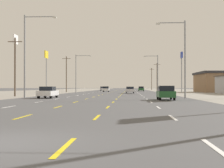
# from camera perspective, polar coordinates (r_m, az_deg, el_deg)

# --- Properties ---
(ground_plane) EXTENTS (572.00, 572.00, 0.00)m
(ground_plane) POSITION_cam_1_polar(r_m,az_deg,el_deg) (74.21, 0.58, -1.60)
(ground_plane) COLOR #4C4C4F
(lot_apron_left) EXTENTS (28.00, 440.00, 0.01)m
(lot_apron_left) POSITION_cam_1_polar(r_m,az_deg,el_deg) (79.26, -17.60, -1.50)
(lot_apron_left) COLOR gray
(lot_apron_left) RESTS_ON ground
(lane_markings) EXTENTS (10.64, 227.60, 0.01)m
(lane_markings) POSITION_cam_1_polar(r_m,az_deg,el_deg) (112.68, 1.45, -1.22)
(lane_markings) COLOR white
(lane_markings) RESTS_ON ground
(signal_span_wire) EXTENTS (26.92, 0.52, 9.43)m
(signal_span_wire) POSITION_cam_1_polar(r_m,az_deg,el_deg) (17.00, -8.42, 13.53)
(signal_span_wire) COLOR brown
(signal_span_wire) RESTS_ON ground
(hatchback_far_right_nearest) EXTENTS (1.72, 3.90, 1.54)m
(hatchback_far_right_nearest) POSITION_cam_1_polar(r_m,az_deg,el_deg) (35.88, 9.37, -1.51)
(hatchback_far_right_nearest) COLOR #235B2D
(hatchback_far_right_nearest) RESTS_ON ground
(sedan_far_left_near) EXTENTS (1.80, 4.50, 1.46)m
(sedan_far_left_near) POSITION_cam_1_polar(r_m,az_deg,el_deg) (42.02, -11.14, -1.40)
(sedan_far_left_near) COLOR white
(sedan_far_left_near) RESTS_ON ground
(sedan_inner_right_mid) EXTENTS (1.80, 4.50, 1.46)m
(sedan_inner_right_mid) POSITION_cam_1_polar(r_m,az_deg,el_deg) (72.30, 3.17, -1.02)
(sedan_inner_right_mid) COLOR silver
(sedan_inner_right_mid) RESTS_ON ground
(hatchback_inner_left_midfar) EXTENTS (1.72, 3.90, 1.54)m
(hatchback_inner_left_midfar) POSITION_cam_1_polar(r_m,az_deg,el_deg) (94.58, -1.04, -0.88)
(hatchback_inner_left_midfar) COLOR white
(hatchback_inner_left_midfar) RESTS_ON ground
(hatchback_far_right_far) EXTENTS (1.72, 3.90, 1.54)m
(hatchback_far_right_far) POSITION_cam_1_polar(r_m,az_deg,el_deg) (104.94, 5.10, -0.84)
(hatchback_far_right_far) COLOR #235B2D
(hatchback_far_right_far) RESTS_ON ground
(hatchback_far_left_farther) EXTENTS (1.72, 3.90, 1.54)m
(hatchback_far_left_farther) POSITION_cam_1_polar(r_m,az_deg,el_deg) (123.28, -1.64, -0.79)
(hatchback_far_left_farther) COLOR silver
(hatchback_far_left_farther) RESTS_ON ground
(storefront_right_row_2) EXTENTS (10.55, 16.08, 5.41)m
(storefront_right_row_2) POSITION_cam_1_polar(r_m,az_deg,el_deg) (91.98, 17.97, 0.34)
(storefront_right_row_2) COLOR #8C6B4C
(storefront_right_row_2) RESTS_ON ground
(pole_sign_left_row_1) EXTENTS (0.24, 2.14, 10.92)m
(pole_sign_left_row_1) POSITION_cam_1_polar(r_m,az_deg,el_deg) (62.22, -16.51, 5.79)
(pole_sign_left_row_1) COLOR gray
(pole_sign_left_row_1) RESTS_ON ground
(pole_sign_left_row_2) EXTENTS (0.24, 2.79, 10.16)m
(pole_sign_left_row_2) POSITION_cam_1_polar(r_m,az_deg,el_deg) (81.08, -11.39, 4.15)
(pole_sign_left_row_2) COLOR gray
(pole_sign_left_row_2) RESTS_ON ground
(pole_sign_right_row_2) EXTENTS (0.24, 1.91, 9.15)m
(pole_sign_right_row_2) POSITION_cam_1_polar(r_m,az_deg,el_deg) (74.14, 12.06, 3.63)
(pole_sign_right_row_2) COLOR gray
(pole_sign_right_row_2) RESTS_ON ground
(streetlight_left_row_0) EXTENTS (4.22, 0.26, 10.63)m
(streetlight_left_row_0) POSITION_cam_1_polar(r_m,az_deg,el_deg) (43.25, -14.51, 5.74)
(streetlight_left_row_0) COLOR gray
(streetlight_left_row_0) RESTS_ON ground
(streetlight_right_row_0) EXTENTS (3.68, 0.26, 9.68)m
(streetlight_right_row_0) POSITION_cam_1_polar(r_m,az_deg,el_deg) (41.69, 12.15, 5.20)
(streetlight_right_row_0) COLOR gray
(streetlight_right_row_0) RESTS_ON ground
(streetlight_left_row_1) EXTENTS (4.03, 0.26, 9.46)m
(streetlight_left_row_1) POSITION_cam_1_polar(r_m,az_deg,el_deg) (81.83, -6.05, 2.35)
(streetlight_left_row_1) COLOR gray
(streetlight_left_row_1) RESTS_ON ground
(streetlight_right_row_1) EXTENTS (3.53, 0.26, 9.27)m
(streetlight_right_row_1) POSITION_cam_1_polar(r_m,az_deg,el_deg) (81.04, 7.74, 2.27)
(streetlight_right_row_1) COLOR gray
(streetlight_right_row_1) RESTS_ON ground
(utility_pole_left_row_0) EXTENTS (2.20, 0.26, 8.82)m
(utility_pole_left_row_0) POSITION_cam_1_polar(r_m,az_deg,el_deg) (51.20, -16.58, 3.08)
(utility_pole_left_row_0) COLOR brown
(utility_pole_left_row_0) RESTS_ON ground
(utility_pole_left_row_1) EXTENTS (2.20, 0.26, 9.66)m
(utility_pole_left_row_1) POSITION_cam_1_polar(r_m,az_deg,el_deg) (88.88, -7.97, 1.83)
(utility_pole_left_row_1) COLOR brown
(utility_pole_left_row_1) RESTS_ON ground
(utility_pole_right_row_2) EXTENTS (2.20, 0.26, 10.10)m
(utility_pole_right_row_2) POSITION_cam_1_polar(r_m,az_deg,el_deg) (119.09, 7.86, 1.35)
(utility_pole_right_row_2) COLOR brown
(utility_pole_right_row_2) RESTS_ON ground
(utility_pole_right_row_3) EXTENTS (2.20, 0.26, 9.99)m
(utility_pole_right_row_3) POSITION_cam_1_polar(r_m,az_deg,el_deg) (149.24, 6.93, 0.95)
(utility_pole_right_row_3) COLOR brown
(utility_pole_right_row_3) RESTS_ON ground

